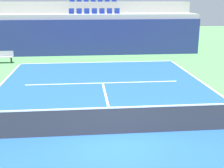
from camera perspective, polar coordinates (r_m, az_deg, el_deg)
name	(u,v)px	position (r m, az deg, el deg)	size (l,w,h in m)	color
ground_plane	(115,134)	(10.26, 0.59, -9.55)	(80.00, 80.00, 0.00)	#4C8C4C
court_surface	(115,134)	(10.26, 0.59, -9.53)	(11.00, 24.00, 0.01)	#1E4C99
baseline_far	(98,62)	(21.63, -2.77, 4.16)	(11.00, 0.10, 0.00)	white
service_line_far	(103,83)	(16.25, -1.80, 0.20)	(8.26, 0.10, 0.00)	white
centre_service_line	(107,102)	(13.20, -0.88, -3.55)	(0.10, 6.40, 0.00)	white
back_wall	(96,38)	(24.29, -3.16, 8.83)	(17.07, 0.30, 2.85)	navy
stands_tier_lower	(95,33)	(25.61, -3.30, 9.62)	(17.07, 2.40, 3.23)	#9E9E99
stands_tier_upper	(94,25)	(27.95, -3.52, 11.11)	(17.07, 2.40, 4.17)	#9E9E99
seating_row_lower	(94,12)	(25.57, -3.37, 13.53)	(4.24, 0.44, 0.44)	navy
seating_row_upper	(93,0)	(27.95, -3.60, 15.65)	(4.24, 0.44, 0.44)	navy
tennis_net	(115,120)	(10.05, 0.60, -6.93)	(11.08, 0.08, 1.07)	black
player_bench	(2,56)	(22.67, -20.18, 5.02)	(1.50, 0.40, 0.85)	#99999E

